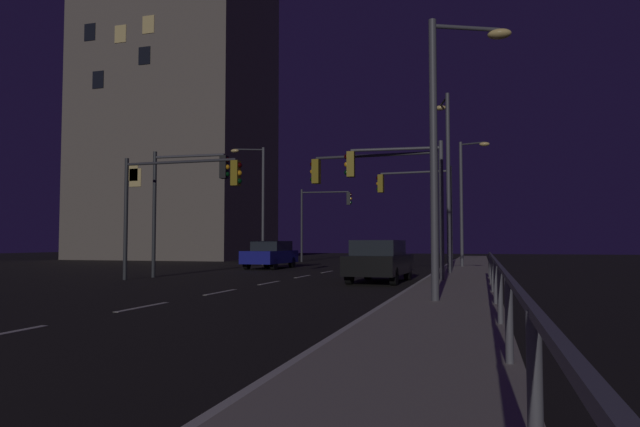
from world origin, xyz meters
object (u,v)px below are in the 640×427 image
object	(u,v)px
traffic_light_near_left	(397,183)
traffic_light_near_right	(186,188)
car	(380,260)
car_oncoming	(271,254)
traffic_light_overhead_east	(376,185)
building_distant	(178,93)
traffic_light_far_center	(178,191)
street_lamp_median	(466,191)
street_lamp_far_end	(447,128)
street_lamp_corner	(258,194)
street_lamp_across_street	(447,166)
traffic_light_mid_left	(323,210)
traffic_light_far_right	(417,197)

from	to	relation	value
traffic_light_near_left	traffic_light_near_right	xyz separation A→B (m)	(-9.03, 0.60, 0.09)
car	car_oncoming	distance (m)	12.18
traffic_light_overhead_east	building_distant	distance (m)	36.30
traffic_light_far_center	car	bearing A→B (deg)	10.78
building_distant	street_lamp_median	bearing A→B (deg)	-27.21
traffic_light_near_left	street_lamp_far_end	world-z (taller)	street_lamp_far_end
street_lamp_corner	traffic_light_near_left	bearing A→B (deg)	-50.80
car_oncoming	street_lamp_across_street	xyz separation A→B (m)	(10.13, -4.25, 4.11)
building_distant	street_lamp_corner	bearing A→B (deg)	-42.40
traffic_light_near_right	street_lamp_median	size ratio (longest dim) A/B	0.76
car	traffic_light_near_right	size ratio (longest dim) A/B	0.83
traffic_light_near_right	traffic_light_overhead_east	world-z (taller)	traffic_light_near_right
traffic_light_near_left	street_lamp_across_street	world-z (taller)	street_lamp_across_street
car_oncoming	street_lamp_across_street	size ratio (longest dim) A/B	0.55
traffic_light_near_left	street_lamp_median	size ratio (longest dim) A/B	0.71
traffic_light_mid_left	street_lamp_median	distance (m)	13.76
street_lamp_corner	building_distant	world-z (taller)	building_distant
car_oncoming	traffic_light_mid_left	xyz separation A→B (m)	(-0.02, 11.05, 3.11)
traffic_light_far_right	traffic_light_far_center	xyz separation A→B (m)	(-8.15, -9.88, -0.34)
traffic_light_near_right	traffic_light_mid_left	bearing A→B (deg)	88.96
car_oncoming	street_lamp_corner	distance (m)	6.21
car	street_lamp_corner	distance (m)	17.44
traffic_light_far_right	traffic_light_far_center	world-z (taller)	traffic_light_far_right
traffic_light_mid_left	car	bearing A→B (deg)	-68.64
car_oncoming	traffic_light_far_center	distance (m)	11.04
car	street_lamp_corner	size ratio (longest dim) A/B	0.58
traffic_light_near_right	traffic_light_mid_left	size ratio (longest dim) A/B	0.97
car	street_lamp_median	world-z (taller)	street_lamp_median
street_lamp_median	traffic_light_mid_left	bearing A→B (deg)	141.69
traffic_light_near_right	traffic_light_overhead_east	bearing A→B (deg)	-1.27
building_distant	car_oncoming	bearing A→B (deg)	-45.94
street_lamp_across_street	street_lamp_median	distance (m)	6.83
street_lamp_across_street	traffic_light_mid_left	bearing A→B (deg)	123.57
traffic_light_near_right	traffic_light_far_right	distance (m)	11.95
car_oncoming	traffic_light_near_right	size ratio (longest dim) A/B	0.82
traffic_light_near_right	street_lamp_across_street	world-z (taller)	street_lamp_across_street
traffic_light_far_right	street_lamp_far_end	size ratio (longest dim) A/B	0.79
car_oncoming	street_lamp_corner	xyz separation A→B (m)	(-2.53, 4.18, 3.84)
car	street_lamp_across_street	bearing A→B (deg)	66.12
traffic_light_overhead_east	street_lamp_far_end	bearing A→B (deg)	-67.74
street_lamp_median	street_lamp_far_end	bearing A→B (deg)	-89.73
traffic_light_far_right	traffic_light_near_right	bearing A→B (deg)	-137.38
car_oncoming	traffic_light_near_right	bearing A→B (deg)	-92.45
traffic_light_mid_left	traffic_light_far_center	bearing A→B (deg)	-89.25
traffic_light_far_center	street_lamp_across_street	size ratio (longest dim) A/B	0.64
building_distant	traffic_light_near_right	bearing A→B (deg)	-58.76
car	street_lamp_corner	xyz separation A→B (m)	(-10.45, 13.43, 3.84)
car_oncoming	street_lamp_median	xyz separation A→B (m)	(10.77, 2.53, 3.55)
traffic_light_mid_left	street_lamp_corner	distance (m)	7.36
traffic_light_far_center	street_lamp_corner	distance (m)	15.19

